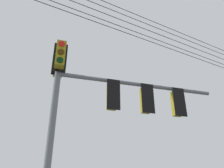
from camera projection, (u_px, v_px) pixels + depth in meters
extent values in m
cylinder|color=slate|center=(49.00, 154.00, 6.34)|extent=(0.20, 0.20, 6.03)
cylinder|color=slate|center=(139.00, 85.00, 8.12)|extent=(5.59, 0.32, 0.14)
cube|color=olive|center=(59.00, 64.00, 7.92)|extent=(0.31, 0.31, 0.90)
cube|color=black|center=(59.00, 61.00, 7.78)|extent=(0.44, 0.05, 1.04)
cylinder|color=red|center=(59.00, 59.00, 8.20)|extent=(0.20, 0.04, 0.20)
cylinder|color=#3C2703|center=(58.00, 66.00, 8.07)|extent=(0.20, 0.04, 0.20)
cylinder|color=black|center=(58.00, 74.00, 7.93)|extent=(0.20, 0.04, 0.20)
cube|color=olive|center=(60.00, 55.00, 7.41)|extent=(0.31, 0.31, 0.90)
cube|color=black|center=(60.00, 57.00, 7.55)|extent=(0.44, 0.05, 1.04)
cylinder|color=red|center=(62.00, 44.00, 7.39)|extent=(0.20, 0.04, 0.20)
cylinder|color=#3C2703|center=(61.00, 52.00, 7.26)|extent=(0.20, 0.04, 0.20)
cylinder|color=black|center=(60.00, 60.00, 7.13)|extent=(0.20, 0.04, 0.20)
cube|color=olive|center=(112.00, 96.00, 7.63)|extent=(0.31, 0.31, 0.90)
cube|color=black|center=(114.00, 94.00, 7.49)|extent=(0.44, 0.06, 1.04)
cylinder|color=red|center=(111.00, 90.00, 7.91)|extent=(0.20, 0.04, 0.20)
cylinder|color=#3C2703|center=(111.00, 98.00, 7.77)|extent=(0.20, 0.04, 0.20)
cylinder|color=black|center=(111.00, 106.00, 7.64)|extent=(0.20, 0.04, 0.20)
cube|color=olive|center=(146.00, 100.00, 7.93)|extent=(0.31, 0.31, 0.90)
cube|color=black|center=(148.00, 98.00, 7.79)|extent=(0.44, 0.06, 1.04)
cylinder|color=red|center=(143.00, 94.00, 8.21)|extent=(0.20, 0.04, 0.20)
cylinder|color=#3C2703|center=(144.00, 102.00, 8.07)|extent=(0.20, 0.04, 0.20)
cylinder|color=black|center=(144.00, 110.00, 7.94)|extent=(0.20, 0.04, 0.20)
cube|color=olive|center=(177.00, 103.00, 8.23)|extent=(0.31, 0.31, 0.90)
cube|color=black|center=(180.00, 102.00, 8.09)|extent=(0.44, 0.05, 1.04)
cylinder|color=red|center=(174.00, 97.00, 8.51)|extent=(0.20, 0.04, 0.20)
cylinder|color=#3C2703|center=(175.00, 105.00, 8.37)|extent=(0.20, 0.04, 0.20)
cylinder|color=black|center=(176.00, 113.00, 8.24)|extent=(0.20, 0.04, 0.20)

